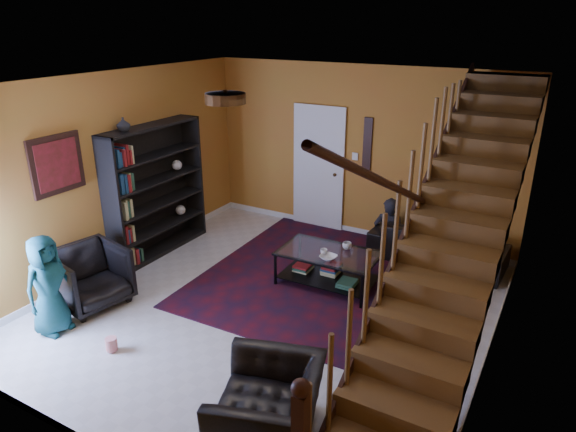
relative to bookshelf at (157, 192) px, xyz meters
name	(u,v)px	position (x,y,z in m)	size (l,w,h in m)	color
floor	(272,306)	(2.40, -0.60, -0.96)	(5.50, 5.50, 0.00)	beige
room	(244,244)	(1.07, 0.73, -0.91)	(5.50, 5.50, 5.50)	#AA7825
staircase	(452,240)	(4.53, -0.60, 0.43)	(0.95, 5.02, 3.18)	brown
bookshelf	(157,192)	(0.00, 0.00, 0.00)	(0.35, 1.80, 2.00)	black
door	(319,170)	(1.70, 2.12, 0.06)	(0.82, 0.05, 2.05)	silver
framed_picture	(57,164)	(-0.17, -1.50, 0.79)	(0.04, 0.74, 0.74)	maroon
wall_hanging	(367,146)	(2.55, 2.13, 0.59)	(0.14, 0.03, 0.90)	black
ceiling_fixture	(225,98)	(2.40, -1.40, 1.78)	(0.40, 0.40, 0.10)	#3F2814
rug	(321,276)	(2.60, 0.42, -0.96)	(3.09, 3.53, 0.02)	#400B14
sofa	(437,245)	(3.90, 1.70, -0.68)	(1.96, 0.77, 0.57)	black
armchair_left	(90,277)	(0.35, -1.66, -0.58)	(0.82, 0.84, 0.77)	black
armchair_right	(269,408)	(3.53, -2.50, -0.63)	(1.02, 0.89, 0.66)	black
person_adult_a	(388,238)	(3.13, 1.75, -0.75)	(0.49, 0.32, 1.33)	black
person_adult_b	(437,249)	(3.90, 1.75, -0.77)	(0.63, 0.49, 1.29)	black
person_child	(48,285)	(0.45, -2.31, -0.36)	(0.59, 0.39, 1.21)	#164956
coffee_table	(328,266)	(2.79, 0.26, -0.67)	(1.34, 0.80, 0.50)	black
cup_a	(347,246)	(2.97, 0.47, -0.41)	(0.13, 0.13, 0.10)	#999999
cup_b	(324,252)	(2.78, 0.13, -0.41)	(0.10, 0.10, 0.09)	#999999
bowl	(328,257)	(2.88, 0.06, -0.43)	(0.22, 0.22, 0.05)	#999999
vase	(123,124)	(0.00, -0.50, 1.13)	(0.18, 0.18, 0.19)	#999999
popcorn_bucket	(111,344)	(1.35, -2.28, -0.87)	(0.13, 0.13, 0.15)	red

